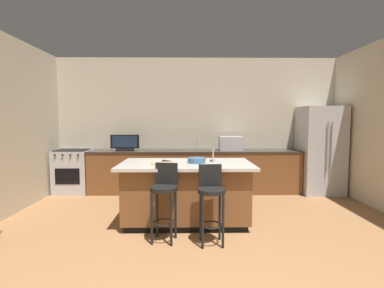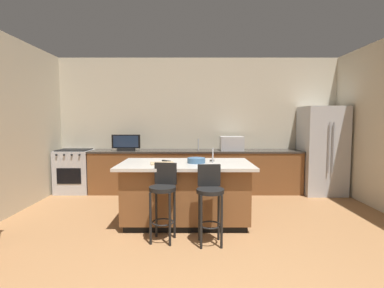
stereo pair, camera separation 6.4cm
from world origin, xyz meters
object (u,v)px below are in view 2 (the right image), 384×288
microwave (231,143)px  cutting_board (162,163)px  kitchen_island (186,192)px  range_oven (74,171)px  cell_phone (212,161)px  fruit_bowl (196,160)px  bar_stool_right (210,197)px  bar_stool_left (163,195)px  tv_remote (166,161)px  tv_monitor (126,143)px  refrigerator (321,150)px

microwave → cutting_board: 2.34m
kitchen_island → range_oven: size_ratio=2.12×
cell_phone → cutting_board: cutting_board is taller
fruit_bowl → bar_stool_right: bearing=-77.9°
bar_stool_left → cell_phone: bar_stool_left is taller
microwave → tv_remote: 2.13m
range_oven → bar_stool_right: 3.77m
range_oven → microwave: (3.34, 0.00, 0.59)m
kitchen_island → microwave: size_ratio=4.05×
fruit_bowl → kitchen_island: bearing=173.8°
microwave → tv_remote: bearing=-125.2°
cell_phone → cutting_board: size_ratio=0.45×
bar_stool_left → tv_remote: (-0.03, 0.78, 0.32)m
tv_monitor → bar_stool_left: (1.02, -2.46, -0.46)m
tv_monitor → fruit_bowl: tv_monitor is taller
tv_monitor → refrigerator: bearing=-0.4°
fruit_bowl → tv_remote: (-0.45, 0.13, -0.03)m
refrigerator → bar_stool_left: 3.93m
kitchen_island → tv_remote: size_ratio=11.42×
range_oven → refrigerator: bearing=-0.9°
refrigerator → fruit_bowl: size_ratio=6.86×
microwave → cell_phone: (-0.53, -1.64, -0.14)m
tv_remote → microwave: bearing=11.2°
kitchen_island → fruit_bowl: size_ratio=7.34×
kitchen_island → cell_phone: cell_phone is taller
range_oven → bar_stool_right: bar_stool_right is taller
tv_remote → range_oven: bearing=96.9°
bar_stool_left → kitchen_island: bearing=77.7°
refrigerator → cutting_board: refrigerator is taller
tv_monitor → cutting_board: (0.95, -1.91, -0.14)m
kitchen_island → range_oven: range_oven is taller
tv_remote → cell_phone: bearing=-35.7°
refrigerator → microwave: bearing=177.5°
kitchen_island → cutting_board: cutting_board is taller
cell_phone → fruit_bowl: bearing=-132.7°
kitchen_island → refrigerator: 3.34m
fruit_bowl → cell_phone: bearing=42.3°
refrigerator → microwave: (-1.87, 0.08, 0.14)m
microwave → tv_monitor: tv_monitor is taller
fruit_bowl → bar_stool_left: bearing=-123.4°
microwave → bar_stool_right: bearing=-103.3°
tv_monitor → bar_stool_right: (1.61, -2.56, -0.46)m
microwave → fruit_bowl: microwave is taller
refrigerator → cutting_board: bearing=-149.1°
refrigerator → range_oven: bearing=179.1°
tv_monitor → cell_phone: 2.33m
kitchen_island → microwave: bearing=63.3°
range_oven → bar_stool_right: size_ratio=0.94×
bar_stool_left → bar_stool_right: size_ratio=1.01×
bar_stool_right → tv_remote: 1.11m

